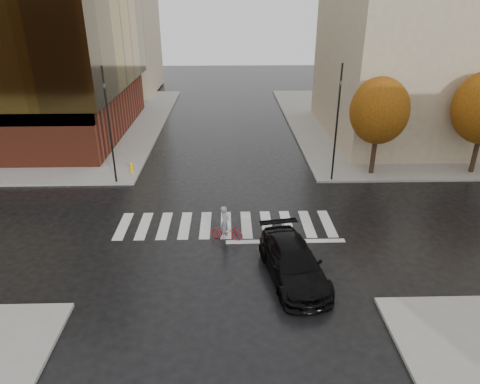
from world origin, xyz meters
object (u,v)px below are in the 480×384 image
Objects in this scene: fire_hydrant at (132,167)px; sedan at (293,262)px; cyclist at (226,228)px; traffic_light_ne at (338,116)px; traffic_light_nw at (108,119)px.

sedan is at bearing -52.44° from fire_hydrant.
traffic_light_ne reaches higher than cyclist.
sedan is 11.96m from traffic_light_ne.
sedan is at bearing -124.34° from cyclist.
fire_hydrant is at bearing 151.86° from traffic_light_nw.
traffic_light_ne is 14.16m from fire_hydrant.
traffic_light_ne is (14.21, -0.00, 0.06)m from traffic_light_nw.
cyclist is 2.66× the size of fire_hydrant.
traffic_light_ne reaches higher than fire_hydrant.
fire_hydrant is (-13.51, 1.63, -3.90)m from traffic_light_ne.
sedan reaches higher than fire_hydrant.
cyclist reaches higher than sedan.
traffic_light_nw is at bearing 6.55° from traffic_light_ne.
traffic_light_nw reaches higher than sedan.
traffic_light_ne is at bearing -6.87° from fire_hydrant.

